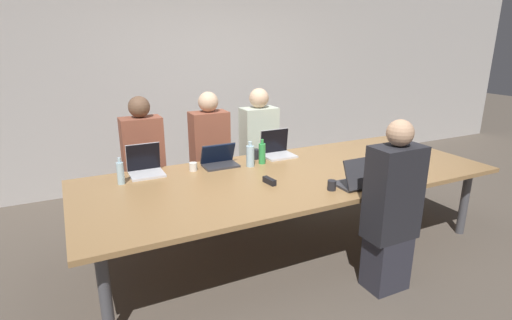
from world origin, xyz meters
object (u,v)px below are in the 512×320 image
object	(u,v)px
laptop_far_midleft	(219,159)
bottle_near_midright	(371,164)
laptop_far_center	(277,148)
laptop_far_left	(145,165)
person_far_midleft	(210,157)
stapler	(269,181)
person_far_center	(259,151)
bottle_far_center	(262,153)
cup_near_midright	(332,185)
person_far_left	(144,166)
person_near_midright	(392,211)
cup_far_midleft	(193,167)
laptop_near_midright	(359,179)
bottle_far_midleft	(250,156)
cup_far_center	(255,154)
bottle_far_left	(120,173)

from	to	relation	value
laptop_far_midleft	bottle_near_midright	size ratio (longest dim) A/B	1.22
laptop_far_center	laptop_far_left	bearing A→B (deg)	179.34
person_far_midleft	stapler	size ratio (longest dim) A/B	9.04
person_far_center	bottle_far_center	size ratio (longest dim) A/B	5.66
cup_near_midright	person_far_left	size ratio (longest dim) A/B	0.06
person_near_midright	person_far_left	size ratio (longest dim) A/B	0.99
laptop_far_center	bottle_near_midright	world-z (taller)	bottle_near_midright
person_near_midright	cup_near_midright	bearing A→B (deg)	-59.50
bottle_near_midright	person_far_left	size ratio (longest dim) A/B	0.20
laptop_far_midleft	cup_far_midleft	bearing A→B (deg)	-173.15
stapler	person_far_midleft	bearing A→B (deg)	89.74
laptop_near_midright	stapler	xyz separation A→B (m)	(-0.64, 0.40, -0.05)
laptop_far_center	laptop_far_midleft	distance (m)	0.68
laptop_far_midleft	person_far_left	distance (m)	0.81
cup_near_midright	bottle_far_midleft	bearing A→B (deg)	110.92
person_far_midleft	person_far_left	xyz separation A→B (m)	(-0.71, 0.01, -0.00)
laptop_near_midright	cup_near_midright	world-z (taller)	laptop_near_midright
person_far_midleft	bottle_far_midleft	xyz separation A→B (m)	(0.19, -0.62, 0.16)
cup_far_midleft	bottle_far_midleft	size ratio (longest dim) A/B	0.32
laptop_far_center	bottle_far_center	world-z (taller)	laptop_far_center
bottle_far_midleft	cup_near_midright	distance (m)	0.93
cup_far_center	laptop_far_left	xyz separation A→B (m)	(-1.11, 0.03, 0.03)
laptop_far_center	laptop_far_left	world-z (taller)	laptop_far_left
bottle_far_midleft	laptop_far_left	world-z (taller)	laptop_far_left
cup_near_midright	bottle_far_left	distance (m)	1.79
bottle_near_midright	stapler	bearing A→B (deg)	165.62
laptop_far_center	person_near_midright	distance (m)	1.53
laptop_far_center	cup_far_center	distance (m)	0.26
person_far_left	person_far_center	bearing A→B (deg)	-0.72
bottle_far_center	bottle_near_midright	size ratio (longest dim) A/B	0.89
bottle_far_center	laptop_near_midright	distance (m)	1.04
person_far_midleft	cup_far_midleft	world-z (taller)	person_far_midleft
cup_far_midleft	cup_near_midright	distance (m)	1.31
cup_far_center	stapler	world-z (taller)	cup_far_center
person_near_midright	stapler	xyz separation A→B (m)	(-0.64, 0.78, 0.09)
bottle_far_center	cup_far_midleft	bearing A→B (deg)	172.99
bottle_far_midleft	cup_far_midleft	bearing A→B (deg)	168.07
cup_far_center	laptop_near_midright	size ratio (longest dim) A/B	0.29
person_far_left	bottle_far_left	xyz separation A→B (m)	(-0.30, -0.58, 0.16)
laptop_far_midleft	cup_far_midleft	distance (m)	0.28
person_near_midright	laptop_far_left	bearing A→B (deg)	-44.61
person_far_center	laptop_near_midright	xyz separation A→B (m)	(0.18, -1.52, 0.12)
person_far_center	cup_far_center	size ratio (longest dim) A/B	13.52
person_far_left	cup_near_midright	bearing A→B (deg)	-50.50
bottle_far_left	person_far_center	bearing A→B (deg)	19.44
bottle_near_midright	laptop_far_midleft	bearing A→B (deg)	141.33
bottle_far_midleft	cup_near_midright	xyz separation A→B (m)	(0.33, -0.87, -0.07)
person_far_midleft	cup_near_midright	world-z (taller)	person_far_midleft
person_near_midright	bottle_far_left	xyz separation A→B (m)	(-1.79, 1.34, 0.17)
bottle_far_midleft	bottle_near_midright	xyz separation A→B (m)	(0.85, -0.74, 0.01)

